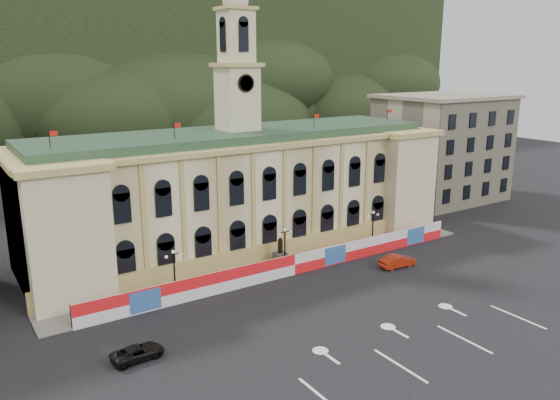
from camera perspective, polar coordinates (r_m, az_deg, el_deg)
ground at (r=53.94m, az=10.84°, el=-12.66°), size 260.00×260.00×0.00m
lane_markings at (r=50.94m, az=14.86°, el=-14.61°), size 26.00×10.00×0.02m
hill_ridge at (r=159.79m, az=-21.34°, el=11.64°), size 230.00×80.00×64.00m
city_hall at (r=72.36m, az=-4.16°, el=1.18°), size 56.20×17.60×37.10m
side_building_right at (r=101.94m, az=16.54°, el=5.30°), size 21.00×17.00×18.60m
hoarding_fence at (r=64.09m, az=1.52°, el=-6.72°), size 50.00×0.44×2.50m
pavement at (r=66.55m, az=0.15°, el=-6.98°), size 56.00×5.50×0.16m
statue at (r=66.35m, az=0.03°, el=-6.02°), size 1.40×1.40×3.72m
lamp_left at (r=58.79m, az=-10.99°, el=-7.06°), size 1.96×0.44×5.15m
lamp_center at (r=64.93m, az=0.51°, el=-4.71°), size 1.96×0.44×5.15m
lamp_right at (r=73.27m, az=9.67°, el=-2.69°), size 1.96×0.44×5.15m
red_sedan at (r=67.90m, az=12.16°, el=-6.25°), size 2.44×4.96×1.54m
black_suv at (r=48.73m, az=-14.64°, el=-15.18°), size 2.61×4.73×1.24m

